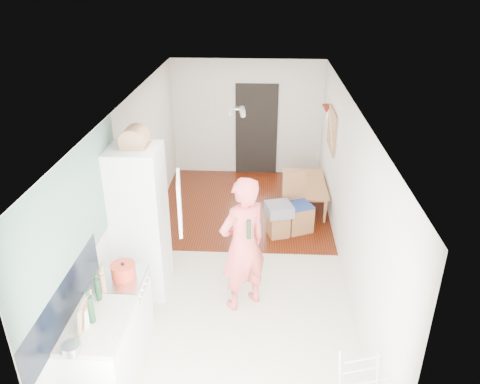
# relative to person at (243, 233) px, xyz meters

# --- Properties ---
(room_shell) EXTENTS (3.20, 7.00, 2.50)m
(room_shell) POSITION_rel_person_xyz_m (-0.13, 1.05, 0.13)
(room_shell) COLOR beige
(room_shell) RESTS_ON ground
(floor) EXTENTS (3.20, 7.00, 0.01)m
(floor) POSITION_rel_person_xyz_m (-0.13, 1.05, -1.12)
(floor) COLOR beige
(floor) RESTS_ON ground
(wood_floor_overlay) EXTENTS (3.20, 3.30, 0.01)m
(wood_floor_overlay) POSITION_rel_person_xyz_m (-0.13, 2.90, -1.11)
(wood_floor_overlay) COLOR #5A220A
(wood_floor_overlay) RESTS_ON room_shell
(sage_wall_panel) EXTENTS (0.02, 3.00, 1.30)m
(sage_wall_panel) POSITION_rel_person_xyz_m (-1.72, -0.95, 0.73)
(sage_wall_panel) COLOR slate
(sage_wall_panel) RESTS_ON room_shell
(tile_splashback) EXTENTS (0.02, 1.90, 0.50)m
(tile_splashback) POSITION_rel_person_xyz_m (-1.71, -1.50, 0.03)
(tile_splashback) COLOR black
(tile_splashback) RESTS_ON room_shell
(doorway_recess) EXTENTS (0.90, 0.04, 2.00)m
(doorway_recess) POSITION_rel_person_xyz_m (0.07, 4.53, -0.12)
(doorway_recess) COLOR black
(doorway_recess) RESTS_ON room_shell
(base_cabinet) EXTENTS (0.60, 0.90, 0.86)m
(base_cabinet) POSITION_rel_person_xyz_m (-1.43, -1.50, -0.69)
(base_cabinet) COLOR white
(base_cabinet) RESTS_ON room_shell
(worktop) EXTENTS (0.62, 0.92, 0.06)m
(worktop) POSITION_rel_person_xyz_m (-1.43, -1.50, -0.23)
(worktop) COLOR silver
(worktop) RESTS_ON room_shell
(range_cooker) EXTENTS (0.60, 0.60, 0.88)m
(range_cooker) POSITION_rel_person_xyz_m (-1.43, -0.75, -0.68)
(range_cooker) COLOR white
(range_cooker) RESTS_ON room_shell
(cooker_top) EXTENTS (0.60, 0.60, 0.04)m
(cooker_top) POSITION_rel_person_xyz_m (-1.43, -0.75, -0.22)
(cooker_top) COLOR #B7B7BA
(cooker_top) RESTS_ON room_shell
(fridge_housing) EXTENTS (0.66, 0.66, 2.15)m
(fridge_housing) POSITION_rel_person_xyz_m (-1.40, 0.27, -0.04)
(fridge_housing) COLOR white
(fridge_housing) RESTS_ON room_shell
(fridge_door) EXTENTS (0.14, 0.56, 0.70)m
(fridge_door) POSITION_rel_person_xyz_m (-0.79, -0.03, 0.43)
(fridge_door) COLOR white
(fridge_door) RESTS_ON room_shell
(fridge_interior) EXTENTS (0.02, 0.52, 0.66)m
(fridge_interior) POSITION_rel_person_xyz_m (-1.09, 0.27, 0.43)
(fridge_interior) COLOR white
(fridge_interior) RESTS_ON room_shell
(pinboard) EXTENTS (0.03, 0.90, 0.70)m
(pinboard) POSITION_rel_person_xyz_m (1.45, 2.95, 0.43)
(pinboard) COLOR tan
(pinboard) RESTS_ON room_shell
(pinboard_frame) EXTENTS (0.00, 0.94, 0.74)m
(pinboard_frame) POSITION_rel_person_xyz_m (1.44, 2.95, 0.43)
(pinboard_frame) COLOR #A95E39
(pinboard_frame) RESTS_ON room_shell
(wall_sconce) EXTENTS (0.18, 0.18, 0.16)m
(wall_sconce) POSITION_rel_person_xyz_m (1.41, 3.60, 0.63)
(wall_sconce) COLOR maroon
(wall_sconce) RESTS_ON room_shell
(person) EXTENTS (0.98, 0.92, 2.24)m
(person) POSITION_rel_person_xyz_m (0.00, 0.00, 0.00)
(person) COLOR #EC5756
(person) RESTS_ON floor
(dining_table) EXTENTS (0.68, 1.21, 0.42)m
(dining_table) POSITION_rel_person_xyz_m (1.06, 2.94, -0.91)
(dining_table) COLOR #A95E39
(dining_table) RESTS_ON floor
(dining_chair) EXTENTS (0.56, 0.56, 1.01)m
(dining_chair) POSITION_rel_person_xyz_m (0.86, 2.03, -0.61)
(dining_chair) COLOR #A95E39
(dining_chair) RESTS_ON floor
(stool) EXTENTS (0.41, 0.41, 0.43)m
(stool) POSITION_rel_person_xyz_m (0.52, 1.83, -0.90)
(stool) COLOR #A95E39
(stool) RESTS_ON floor
(grey_drape) EXTENTS (0.52, 0.52, 0.19)m
(grey_drape) POSITION_rel_person_xyz_m (0.52, 1.80, -0.59)
(grey_drape) COLOR gray
(grey_drape) RESTS_ON stool
(bread_bin) EXTENTS (0.41, 0.39, 0.18)m
(bread_bin) POSITION_rel_person_xyz_m (-1.38, 0.33, 1.12)
(bread_bin) COLOR tan
(bread_bin) RESTS_ON fridge_housing
(red_casserole) EXTENTS (0.34, 0.34, 0.17)m
(red_casserole) POSITION_rel_person_xyz_m (-1.36, -0.73, -0.11)
(red_casserole) COLOR red
(red_casserole) RESTS_ON cooker_top
(steel_pan) EXTENTS (0.22, 0.22, 0.09)m
(steel_pan) POSITION_rel_person_xyz_m (-1.52, -1.92, -0.15)
(steel_pan) COLOR #B7B7BA
(steel_pan) RESTS_ON worktop
(held_bottle) EXTENTS (0.05, 0.05, 0.25)m
(held_bottle) POSITION_rel_person_xyz_m (0.08, -0.15, 0.14)
(held_bottle) COLOR #173D1F
(held_bottle) RESTS_ON person
(bottle_a) EXTENTS (0.09, 0.09, 0.31)m
(bottle_a) POSITION_rel_person_xyz_m (-1.47, -1.49, -0.04)
(bottle_a) COLOR #173D1F
(bottle_a) RESTS_ON worktop
(bottle_b) EXTENTS (0.08, 0.08, 0.27)m
(bottle_b) POSITION_rel_person_xyz_m (-1.51, -1.15, -0.07)
(bottle_b) COLOR #173D1F
(bottle_b) RESTS_ON worktop
(bottle_c) EXTENTS (0.10, 0.10, 0.22)m
(bottle_c) POSITION_rel_person_xyz_m (-1.51, -1.57, -0.09)
(bottle_c) COLOR silver
(bottle_c) RESTS_ON worktop
(pepper_mill_front) EXTENTS (0.07, 0.07, 0.23)m
(pepper_mill_front) POSITION_rel_person_xyz_m (-1.50, -1.02, -0.09)
(pepper_mill_front) COLOR tan
(pepper_mill_front) RESTS_ON worktop
(pepper_mill_back) EXTENTS (0.07, 0.07, 0.23)m
(pepper_mill_back) POSITION_rel_person_xyz_m (-1.52, -0.97, -0.09)
(pepper_mill_back) COLOR tan
(pepper_mill_back) RESTS_ON worktop
(chopping_boards) EXTENTS (0.05, 0.26, 0.34)m
(chopping_boards) POSITION_rel_person_xyz_m (-1.49, -1.57, -0.03)
(chopping_boards) COLOR tan
(chopping_boards) RESTS_ON worktop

